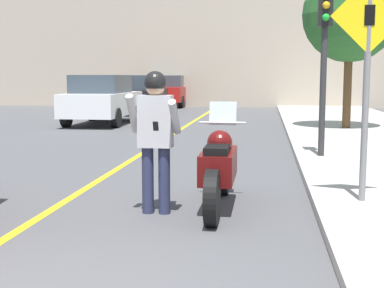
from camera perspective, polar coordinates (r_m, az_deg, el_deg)
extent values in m
cube|color=yellow|center=(9.52, -8.10, -2.71)|extent=(0.12, 36.00, 0.01)
cube|color=#B2A38E|center=(29.13, 3.96, 10.55)|extent=(28.00, 1.20, 6.67)
cylinder|color=black|center=(5.88, 2.15, -5.76)|extent=(0.14, 0.63, 0.63)
cylinder|color=black|center=(7.44, 3.38, -3.00)|extent=(0.14, 0.63, 0.63)
cube|color=#510C0C|center=(6.62, 2.85, -2.27)|extent=(0.40, 1.10, 0.36)
sphere|color=#510C0C|center=(6.73, 2.98, 0.13)|extent=(0.32, 0.32, 0.32)
cube|color=black|center=(6.34, 2.67, -0.67)|extent=(0.28, 0.48, 0.10)
cylinder|color=silver|center=(7.10, 3.26, 2.29)|extent=(0.62, 0.03, 0.03)
cube|color=silver|center=(7.16, 3.32, 3.29)|extent=(0.36, 0.12, 0.31)
cylinder|color=#282D4C|center=(6.43, -4.73, -3.86)|extent=(0.14, 0.14, 0.80)
cylinder|color=#282D4C|center=(6.39, -2.98, -3.92)|extent=(0.14, 0.14, 0.80)
cube|color=#B7B7BC|center=(6.31, -3.91, 2.43)|extent=(0.40, 0.22, 0.61)
cylinder|color=#B7B7BC|center=(6.26, -6.35, 3.21)|extent=(0.09, 0.37, 0.48)
cylinder|color=#B7B7BC|center=(6.14, -1.86, 2.89)|extent=(0.09, 0.43, 0.43)
sphere|color=tan|center=(6.29, -3.94, 6.13)|extent=(0.22, 0.22, 0.22)
sphere|color=black|center=(6.29, -3.95, 6.59)|extent=(0.26, 0.26, 0.26)
cube|color=black|center=(6.03, -3.89, 1.92)|extent=(0.06, 0.05, 0.11)
cylinder|color=slate|center=(6.80, 18.03, 4.28)|extent=(0.08, 0.08, 2.43)
cube|color=yellow|center=(6.81, 18.41, 12.89)|extent=(0.91, 0.02, 0.91)
cube|color=black|center=(6.79, 18.43, 12.91)|extent=(0.12, 0.01, 0.24)
cylinder|color=#2D2D30|center=(10.51, 13.84, 7.46)|extent=(0.12, 0.12, 3.20)
cube|color=black|center=(10.57, 14.06, 14.09)|extent=(0.26, 0.22, 0.76)
sphere|color=gold|center=(10.45, 14.13, 14.17)|extent=(0.14, 0.14, 0.14)
sphere|color=green|center=(10.43, 14.09, 12.97)|extent=(0.14, 0.14, 0.14)
cylinder|color=brown|center=(16.44, 16.24, 5.71)|extent=(0.24, 0.24, 2.34)
sphere|color=#285B28|center=(16.53, 16.51, 13.09)|extent=(2.74, 2.74, 2.74)
cylinder|color=black|center=(20.20, -10.62, 3.37)|extent=(0.22, 0.64, 0.64)
cylinder|color=black|center=(19.74, -6.05, 3.37)|extent=(0.22, 0.64, 0.64)
cylinder|color=black|center=(17.76, -13.27, 2.79)|extent=(0.22, 0.64, 0.64)
cylinder|color=black|center=(17.23, -8.12, 2.78)|extent=(0.22, 0.64, 0.64)
cube|color=white|center=(18.69, -9.49, 4.26)|extent=(1.80, 4.20, 0.76)
cube|color=#38424C|center=(18.51, -9.69, 6.34)|extent=(1.58, 2.18, 0.60)
cylinder|color=black|center=(25.31, -6.79, 4.20)|extent=(0.22, 0.64, 0.64)
cylinder|color=black|center=(24.95, -3.09, 4.20)|extent=(0.22, 0.64, 0.64)
cylinder|color=black|center=(22.80, -8.43, 3.85)|extent=(0.22, 0.64, 0.64)
cylinder|color=black|center=(22.40, -4.35, 3.84)|extent=(0.22, 0.64, 0.64)
cube|color=black|center=(23.83, -5.65, 4.95)|extent=(1.80, 4.20, 0.76)
cube|color=#38424C|center=(23.65, -5.77, 6.58)|extent=(1.58, 2.18, 0.60)
cylinder|color=black|center=(30.59, -3.46, 4.75)|extent=(0.22, 0.64, 0.64)
cylinder|color=black|center=(30.31, -0.38, 4.74)|extent=(0.22, 0.64, 0.64)
cylinder|color=black|center=(28.04, -4.51, 4.52)|extent=(0.22, 0.64, 0.64)
cylinder|color=black|center=(27.74, -1.15, 4.51)|extent=(0.22, 0.64, 0.64)
cube|color=#B21E19|center=(29.14, -2.37, 5.39)|extent=(1.80, 4.20, 0.76)
cube|color=#38424C|center=(28.96, -2.43, 6.72)|extent=(1.58, 2.18, 0.60)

